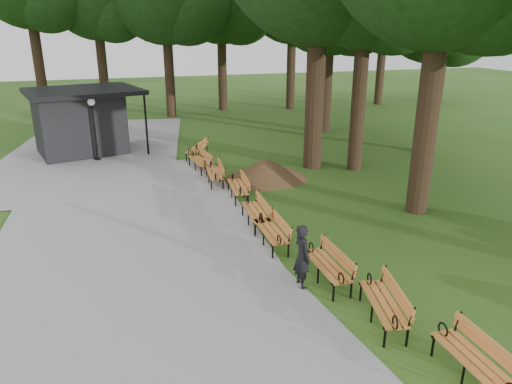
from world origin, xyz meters
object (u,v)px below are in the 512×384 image
object	(u,v)px
dirt_mound	(266,169)
bench_0	(476,362)
person	(302,256)
kiosk	(79,121)
bench_5	(238,187)
bench_6	(214,173)
bench_1	(383,303)
bench_7	(200,161)
bench_3	(271,231)
bench_2	(327,266)
lawn_tree_5	(436,9)
lamp_post	(93,116)
bench_8	(197,149)
bench_4	(255,212)

from	to	relation	value
dirt_mound	bench_0	xyz separation A→B (m)	(-0.32, -12.04, 0.01)
person	kiosk	size ratio (longest dim) A/B	0.32
bench_5	bench_6	xyz separation A→B (m)	(-0.42, 1.88, 0.00)
person	bench_1	xyz separation A→B (m)	(1.04, -1.83, -0.35)
bench_7	bench_3	bearing A→B (deg)	-3.69
bench_2	lawn_tree_5	size ratio (longest dim) A/B	0.21
bench_0	bench_1	distance (m)	2.13
bench_2	lawn_tree_5	bearing A→B (deg)	135.71
person	lawn_tree_5	world-z (taller)	lawn_tree_5
bench_2	bench_0	bearing A→B (deg)	13.12
bench_0	bench_7	size ratio (longest dim) A/B	1.00
bench_2	person	bearing A→B (deg)	-90.00
lamp_post	bench_8	world-z (taller)	lamp_post
bench_5	bench_3	bearing A→B (deg)	3.74
kiosk	bench_0	bearing A→B (deg)	-83.49
bench_6	lawn_tree_5	size ratio (longest dim) A/B	0.21
bench_1	dirt_mound	bearing A→B (deg)	-171.30
bench_0	bench_8	xyz separation A→B (m)	(-1.72, 16.13, 0.00)
dirt_mound	bench_1	distance (m)	10.01
kiosk	bench_2	xyz separation A→B (m)	(5.95, -14.85, -1.10)
kiosk	bench_7	world-z (taller)	kiosk
bench_3	bench_8	size ratio (longest dim) A/B	1.00
lawn_tree_5	bench_1	bearing A→B (deg)	-128.40
dirt_mound	bench_7	bearing A→B (deg)	140.10
lamp_post	bench_3	bearing A→B (deg)	-66.77
bench_4	lawn_tree_5	bearing A→B (deg)	124.59
bench_6	lamp_post	bearing A→B (deg)	-132.62
kiosk	bench_3	world-z (taller)	kiosk
person	bench_4	bearing A→B (deg)	-4.74
bench_3	lawn_tree_5	xyz separation A→B (m)	(10.50, 7.85, 6.15)
kiosk	person	bearing A→B (deg)	-83.95
kiosk	dirt_mound	xyz separation A→B (m)	(7.18, -6.71, -1.11)
bench_7	lawn_tree_5	bearing A→B (deg)	83.13
bench_8	lawn_tree_5	distance (m)	12.52
bench_0	bench_5	xyz separation A→B (m)	(-1.37, 10.21, 0.00)
person	bench_4	size ratio (longest dim) A/B	0.83
dirt_mound	lawn_tree_5	size ratio (longest dim) A/B	0.32
bench_0	bench_2	world-z (taller)	same
dirt_mound	bench_8	bearing A→B (deg)	116.54
person	bench_0	size ratio (longest dim) A/B	0.83
kiosk	bench_7	xyz separation A→B (m)	(4.86, -4.77, -1.10)
bench_3	bench_4	size ratio (longest dim) A/B	1.00
kiosk	bench_3	size ratio (longest dim) A/B	2.60
kiosk	bench_1	distance (m)	17.89
kiosk	bench_0	xyz separation A→B (m)	(6.86, -18.75, -1.10)
bench_3	bench_7	distance (m)	7.80
kiosk	lawn_tree_5	bearing A→B (deg)	-30.11
dirt_mound	bench_6	xyz separation A→B (m)	(-2.12, 0.05, 0.01)
bench_3	person	bearing A→B (deg)	0.31
bench_4	bench_5	size ratio (longest dim) A/B	1.00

